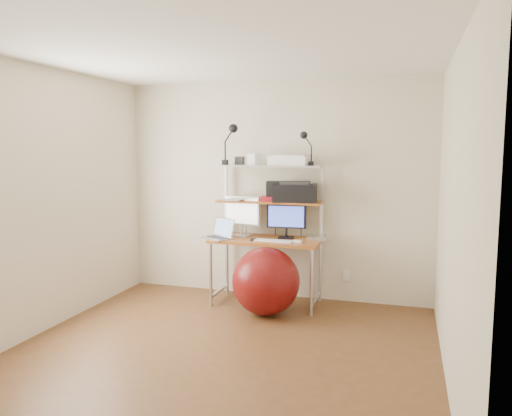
# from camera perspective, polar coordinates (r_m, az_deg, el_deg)

# --- Properties ---
(room) EXTENTS (3.60, 3.60, 3.60)m
(room) POSITION_cam_1_polar(r_m,az_deg,el_deg) (4.10, -4.26, -0.01)
(room) COLOR brown
(room) RESTS_ON ground
(computer_desk) EXTENTS (1.20, 0.60, 1.57)m
(computer_desk) POSITION_cam_1_polar(r_m,az_deg,el_deg) (5.55, 1.37, -1.23)
(computer_desk) COLOR #A85D20
(computer_desk) RESTS_ON ground
(desktop) EXTENTS (1.20, 0.60, 0.00)m
(desktop) POSITION_cam_1_polar(r_m,az_deg,el_deg) (5.53, 1.19, -3.53)
(desktop) COLOR #A85D20
(desktop) RESTS_ON computer_desk
(mid_shelf) EXTENTS (1.18, 0.34, 0.00)m
(mid_shelf) POSITION_cam_1_polar(r_m,az_deg,el_deg) (5.59, 1.56, 0.84)
(mid_shelf) COLOR #A85D20
(mid_shelf) RESTS_ON computer_desk
(top_shelf) EXTENTS (1.18, 0.34, 0.00)m
(top_shelf) POSITION_cam_1_polar(r_m,az_deg,el_deg) (5.56, 1.57, 4.94)
(top_shelf) COLOR silver
(top_shelf) RESTS_ON computer_desk
(floor) EXTENTS (3.60, 3.60, 0.00)m
(floor) POSITION_cam_1_polar(r_m,az_deg,el_deg) (4.43, -4.11, -16.29)
(floor) COLOR brown
(floor) RESTS_ON ground
(wall_outlet) EXTENTS (0.08, 0.01, 0.12)m
(wall_outlet) POSITION_cam_1_polar(r_m,az_deg,el_deg) (5.79, 10.31, -7.61)
(wall_outlet) COLOR white
(wall_outlet) RESTS_ON room
(monitor_silver) EXTENTS (0.44, 0.18, 0.49)m
(monitor_silver) POSITION_cam_1_polar(r_m,az_deg,el_deg) (5.67, -1.62, -0.60)
(monitor_silver) COLOR silver
(monitor_silver) RESTS_ON desktop
(monitor_black) EXTENTS (0.44, 0.13, 0.44)m
(monitor_black) POSITION_cam_1_polar(r_m,az_deg,el_deg) (5.55, 3.49, -1.21)
(monitor_black) COLOR black
(monitor_black) RESTS_ON desktop
(laptop) EXTENTS (0.41, 0.39, 0.28)m
(laptop) POSITION_cam_1_polar(r_m,az_deg,el_deg) (5.57, -4.07, -2.98)
(laptop) COLOR #BBBABF
(laptop) RESTS_ON desktop
(keyboard) EXTENTS (0.42, 0.14, 0.01)m
(keyboard) POSITION_cam_1_polar(r_m,az_deg,el_deg) (5.38, 2.04, -3.76)
(keyboard) COLOR white
(keyboard) RESTS_ON desktop
(mouse) EXTENTS (0.09, 0.06, 0.02)m
(mouse) POSITION_cam_1_polar(r_m,az_deg,el_deg) (5.33, 4.81, -3.82)
(mouse) COLOR white
(mouse) RESTS_ON desktop
(mac_mini) EXTENTS (0.25, 0.25, 0.04)m
(mac_mini) POSITION_cam_1_polar(r_m,az_deg,el_deg) (5.51, 6.92, -3.40)
(mac_mini) COLOR #BBBABF
(mac_mini) RESTS_ON desktop
(phone) EXTENTS (0.08, 0.13, 0.01)m
(phone) POSITION_cam_1_polar(r_m,az_deg,el_deg) (5.46, -0.28, -3.62)
(phone) COLOR black
(phone) RESTS_ON desktop
(printer) EXTENTS (0.50, 0.38, 0.22)m
(printer) POSITION_cam_1_polar(r_m,az_deg,el_deg) (5.51, 4.48, 1.82)
(printer) COLOR black
(printer) RESTS_ON mid_shelf
(nas_cube) EXTENTS (0.15, 0.15, 0.22)m
(nas_cube) POSITION_cam_1_polar(r_m,az_deg,el_deg) (5.54, 2.10, 1.94)
(nas_cube) COLOR black
(nas_cube) RESTS_ON mid_shelf
(red_box) EXTENTS (0.23, 0.18, 0.05)m
(red_box) POSITION_cam_1_polar(r_m,az_deg,el_deg) (5.52, 1.54, 1.05)
(red_box) COLOR red
(red_box) RESTS_ON mid_shelf
(scanner) EXTENTS (0.48, 0.35, 0.11)m
(scanner) POSITION_cam_1_polar(r_m,az_deg,el_deg) (5.53, 4.00, 5.48)
(scanner) COLOR white
(scanner) RESTS_ON top_shelf
(box_white) EXTENTS (0.13, 0.12, 0.13)m
(box_white) POSITION_cam_1_polar(r_m,az_deg,el_deg) (5.60, -0.33, 5.60)
(box_white) COLOR white
(box_white) RESTS_ON top_shelf
(box_grey) EXTENTS (0.09, 0.09, 0.09)m
(box_grey) POSITION_cam_1_polar(r_m,az_deg,el_deg) (5.73, -1.88, 5.45)
(box_grey) COLOR #2D2D2F
(box_grey) RESTS_ON top_shelf
(clip_lamp_left) EXTENTS (0.18, 0.10, 0.45)m
(clip_lamp_left) POSITION_cam_1_polar(r_m,az_deg,el_deg) (5.62, -2.81, 8.33)
(clip_lamp_left) COLOR black
(clip_lamp_left) RESTS_ON top_shelf
(clip_lamp_right) EXTENTS (0.15, 0.08, 0.36)m
(clip_lamp_right) POSITION_cam_1_polar(r_m,az_deg,el_deg) (5.41, 5.67, 7.66)
(clip_lamp_right) COLOR black
(clip_lamp_right) RESTS_ON top_shelf
(exercise_ball) EXTENTS (0.71, 0.71, 0.71)m
(exercise_ball) POSITION_cam_1_polar(r_m,az_deg,el_deg) (5.26, 1.13, -8.37)
(exercise_ball) COLOR #680B0D
(exercise_ball) RESTS_ON floor
(paper_stack) EXTENTS (0.37, 0.40, 0.02)m
(paper_stack) POSITION_cam_1_polar(r_m,az_deg,el_deg) (5.70, -2.17, 1.08)
(paper_stack) COLOR white
(paper_stack) RESTS_ON mid_shelf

